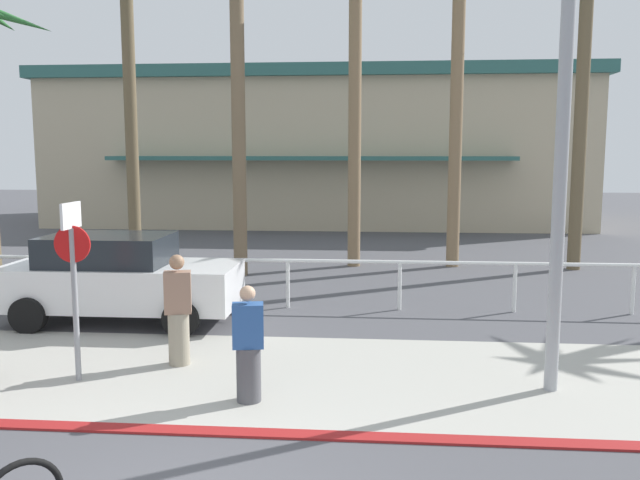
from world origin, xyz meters
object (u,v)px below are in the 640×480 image
streetlight_curb (571,69)px  palm_tree_6 (585,34)px  palm_tree_3 (236,28)px  car_white_1 (119,278)px  stop_sign_bike_lane (73,266)px  palm_tree_2 (129,41)px  pedestrian_0 (178,315)px  palm_tree_5 (461,15)px  pedestrian_2 (248,350)px  palm_tree_4 (356,31)px

streetlight_curb → palm_tree_6: 10.73m
palm_tree_3 → car_white_1: 7.52m
stop_sign_bike_lane → palm_tree_2: bearing=105.7°
stop_sign_bike_lane → pedestrian_0: size_ratio=1.49×
palm_tree_3 → palm_tree_5: size_ratio=0.83×
streetlight_curb → pedestrian_0: (-5.39, 0.88, -3.48)m
pedestrian_2 → palm_tree_5: bearing=70.1°
palm_tree_5 → pedestrian_2: (-3.90, -10.79, -6.24)m
palm_tree_5 → pedestrian_0: palm_tree_5 is taller
streetlight_curb → pedestrian_2: streetlight_curb is taller
palm_tree_3 → palm_tree_4: size_ratio=0.95×
pedestrian_0 → palm_tree_2: bearing=113.8°
car_white_1 → pedestrian_0: bearing=-52.3°
palm_tree_2 → stop_sign_bike_lane: bearing=-74.3°
streetlight_curb → palm_tree_5: size_ratio=0.75×
palm_tree_6 → car_white_1: bearing=-147.1°
palm_tree_3 → pedestrian_2: palm_tree_3 is taller
palm_tree_2 → palm_tree_5: (9.27, 0.26, 0.60)m
palm_tree_2 → palm_tree_5: bearing=1.6°
car_white_1 → palm_tree_4: bearing=57.6°
palm_tree_4 → stop_sign_bike_lane: bearing=-109.8°
stop_sign_bike_lane → car_white_1: (-0.67, 3.27, -0.81)m
palm_tree_6 → pedestrian_2: (-7.14, -10.57, -5.68)m
car_white_1 → pedestrian_2: 5.04m
streetlight_curb → palm_tree_3: size_ratio=0.91×
pedestrian_0 → palm_tree_3: bearing=94.5°
stop_sign_bike_lane → palm_tree_6: 14.71m
palm_tree_5 → car_white_1: bearing=-135.9°
stop_sign_bike_lane → palm_tree_6: size_ratio=0.30×
streetlight_curb → palm_tree_3: 10.46m
car_white_1 → pedestrian_2: car_white_1 is taller
palm_tree_3 → pedestrian_0: palm_tree_3 is taller
palm_tree_3 → palm_tree_4: palm_tree_4 is taller
car_white_1 → pedestrian_2: (3.24, -3.86, -0.16)m
palm_tree_6 → car_white_1: (-10.39, -6.72, -5.52)m
palm_tree_6 → palm_tree_5: bearing=176.2°
stop_sign_bike_lane → palm_tree_4: bearing=70.2°
palm_tree_2 → palm_tree_4: size_ratio=0.97×
palm_tree_2 → palm_tree_4: palm_tree_4 is taller
palm_tree_5 → pedestrian_2: 13.06m
palm_tree_6 → pedestrian_2: 13.97m
palm_tree_4 → palm_tree_2: bearing=-179.1°
pedestrian_0 → pedestrian_2: size_ratio=1.11×
palm_tree_2 → car_white_1: bearing=-72.4°
stop_sign_bike_lane → pedestrian_0: stop_sign_bike_lane is taller
palm_tree_6 → car_white_1: size_ratio=1.91×
palm_tree_4 → car_white_1: (-4.29, -6.77, -5.67)m
palm_tree_4 → palm_tree_5: size_ratio=0.87×
palm_tree_6 → palm_tree_4: bearing=179.5°
palm_tree_3 → pedestrian_2: bearing=-77.7°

